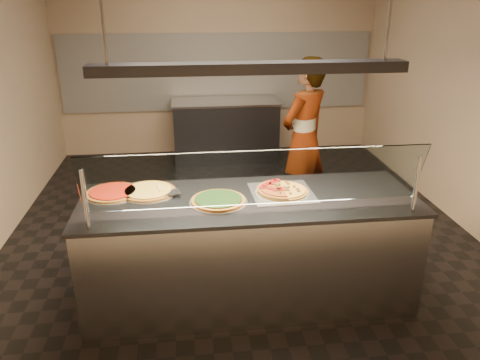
{
  "coord_description": "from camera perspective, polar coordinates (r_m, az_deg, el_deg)",
  "views": [
    {
      "loc": [
        -0.55,
        -4.54,
        2.43
      ],
      "look_at": [
        -0.12,
        -0.99,
        1.02
      ],
      "focal_mm": 35.0,
      "sensor_mm": 36.0,
      "label": 1
    }
  ],
  "objects": [
    {
      "name": "ground",
      "position": [
        5.19,
        0.05,
        -6.54
      ],
      "size": [
        5.0,
        6.0,
        0.02
      ],
      "primitive_type": "cube",
      "color": "black",
      "rests_on": "ground"
    },
    {
      "name": "wall_back",
      "position": [
        7.63,
        -2.75,
        14.53
      ],
      "size": [
        5.0,
        0.02,
        3.0
      ],
      "primitive_type": "cube",
      "color": "tan",
      "rests_on": "ground"
    },
    {
      "name": "wall_front",
      "position": [
        1.88,
        11.3,
        -8.78
      ],
      "size": [
        5.0,
        0.02,
        3.0
      ],
      "primitive_type": "cube",
      "color": "tan",
      "rests_on": "ground"
    },
    {
      "name": "wall_right",
      "position": [
        5.55,
        27.12,
        9.57
      ],
      "size": [
        0.02,
        6.0,
        3.0
      ],
      "primitive_type": "cube",
      "color": "tan",
      "rests_on": "ground"
    },
    {
      "name": "tile_band",
      "position": [
        7.63,
        -2.7,
        13.01
      ],
      "size": [
        4.9,
        0.02,
        1.2
      ],
      "primitive_type": "cube",
      "color": "silver",
      "rests_on": "wall_back"
    },
    {
      "name": "serving_counter",
      "position": [
        3.94,
        1.09,
        -8.4
      ],
      "size": [
        2.69,
        0.94,
        0.93
      ],
      "color": "#B7B7BC",
      "rests_on": "ground"
    },
    {
      "name": "sneeze_guard",
      "position": [
        3.3,
        2.0,
        0.1
      ],
      "size": [
        2.45,
        0.18,
        0.54
      ],
      "color": "#B7B7BC",
      "rests_on": "serving_counter"
    },
    {
      "name": "perforated_tray",
      "position": [
        3.84,
        5.15,
        -1.49
      ],
      "size": [
        0.51,
        0.51,
        0.01
      ],
      "color": "silver",
      "rests_on": "serving_counter"
    },
    {
      "name": "half_pizza_pepperoni",
      "position": [
        3.81,
        3.7,
        -1.16
      ],
      "size": [
        0.23,
        0.42,
        0.05
      ],
      "color": "brown",
      "rests_on": "perforated_tray"
    },
    {
      "name": "half_pizza_sausage",
      "position": [
        3.85,
        6.59,
        -1.13
      ],
      "size": [
        0.22,
        0.42,
        0.04
      ],
      "color": "brown",
      "rests_on": "perforated_tray"
    },
    {
      "name": "pizza_spinach",
      "position": [
        3.66,
        -2.66,
        -2.46
      ],
      "size": [
        0.46,
        0.46,
        0.03
      ],
      "color": "silver",
      "rests_on": "serving_counter"
    },
    {
      "name": "pizza_cheese",
      "position": [
        3.9,
        -11.12,
        -1.3
      ],
      "size": [
        0.47,
        0.47,
        0.03
      ],
      "color": "silver",
      "rests_on": "serving_counter"
    },
    {
      "name": "pizza_tomato",
      "position": [
        3.94,
        -15.25,
        -1.43
      ],
      "size": [
        0.45,
        0.45,
        0.03
      ],
      "color": "silver",
      "rests_on": "serving_counter"
    },
    {
      "name": "pizza_spatula",
      "position": [
        3.87,
        -9.22,
        -1.15
      ],
      "size": [
        0.21,
        0.23,
        0.02
      ],
      "color": "#B7B7BC",
      "rests_on": "pizza_spinach"
    },
    {
      "name": "prep_table",
      "position": [
        7.38,
        -1.78,
        6.12
      ],
      "size": [
        1.63,
        0.74,
        0.93
      ],
      "color": "#313135",
      "rests_on": "ground"
    },
    {
      "name": "worker",
      "position": [
        5.39,
        7.81,
        5.02
      ],
      "size": [
        0.8,
        0.76,
        1.83
      ],
      "primitive_type": "imported",
      "rotation": [
        0.0,
        0.0,
        3.82
      ],
      "color": "#3D3943",
      "rests_on": "ground"
    },
    {
      "name": "heat_lamp_housing",
      "position": [
        3.45,
        1.27,
        13.5
      ],
      "size": [
        2.3,
        0.18,
        0.08
      ],
      "primitive_type": "cube",
      "color": "#313135",
      "rests_on": "ceiling"
    }
  ]
}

